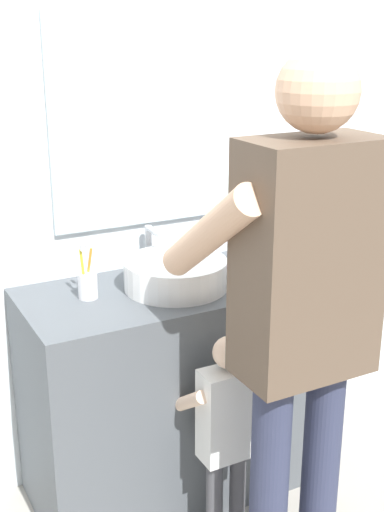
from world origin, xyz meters
name	(u,v)px	position (x,y,z in m)	size (l,w,h in m)	color
back_wall	(137,148)	(0.00, 0.62, 1.35)	(4.40, 0.10, 2.70)	silver
vanity_cabinet	(174,389)	(0.00, 0.30, 0.44)	(1.14, 0.54, 0.88)	#4C5156
sink_basin	(176,274)	(0.00, 0.28, 0.94)	(0.39, 0.39, 0.11)	white
faucet	(150,250)	(0.00, 0.51, 0.96)	(0.18, 0.14, 0.18)	#B7BABF
toothbrush_cup	(88,284)	(-0.32, 0.34, 0.93)	(0.07, 0.07, 0.21)	silver
soap_bottle	(247,251)	(0.36, 0.36, 0.95)	(0.06, 0.06, 0.17)	#B27FC6
child_toddler	(226,425)	(0.00, -0.10, 0.50)	(0.26, 0.26, 0.84)	#47474C
adult_parent	(302,294)	(0.11, -0.34, 1.06)	(0.54, 0.57, 1.76)	#2D334C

